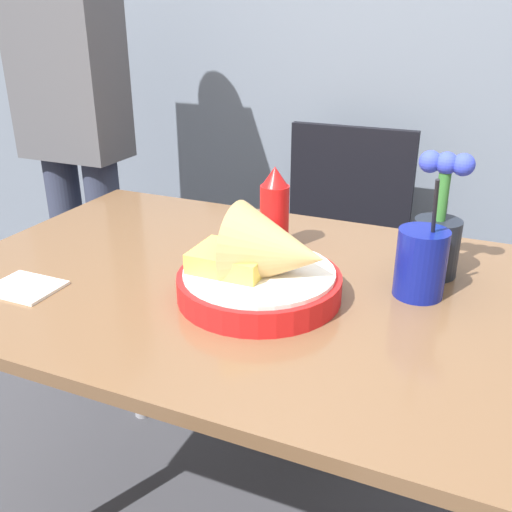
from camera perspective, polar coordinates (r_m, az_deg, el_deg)
The scene contains 8 objects.
dining_table at distance 1.15m, azimuth -0.76°, elevation -6.91°, with size 1.19×0.79×0.74m.
chair_far_window at distance 1.86m, azimuth 8.35°, elevation 0.95°, with size 0.40×0.40×0.89m.
food_basket at distance 1.00m, azimuth 1.00°, elevation -1.24°, with size 0.29×0.29×0.17m.
ketchup_bottle at distance 1.21m, azimuth 1.86°, elevation 4.63°, with size 0.06×0.06×0.18m.
drink_cup at distance 1.06m, azimuth 16.14°, elevation -0.89°, with size 0.09×0.09×0.23m.
flower_vase at distance 1.14m, azimuth 17.70°, elevation 2.44°, with size 0.10×0.09×0.24m.
napkin at distance 1.15m, azimuth -22.09°, elevation -2.92°, with size 0.13×0.10×0.01m.
person_standing at distance 1.89m, azimuth -17.93°, elevation 13.93°, with size 0.32×0.18×1.64m.
Camera 1 is at (0.41, -0.90, 1.22)m, focal length 40.00 mm.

